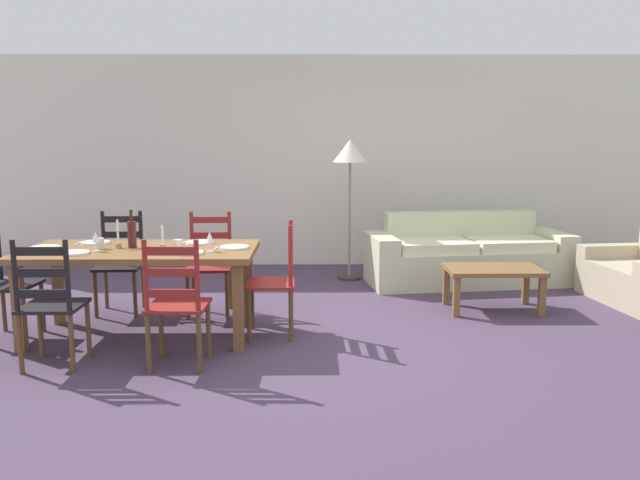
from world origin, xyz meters
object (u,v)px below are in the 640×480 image
dining_chair_far_right (210,263)px  dining_chair_head_east (277,280)px  dining_chair_far_left (120,263)px  coffee_table (493,274)px  dining_chair_near_left (50,304)px  coffee_cup_primary (178,245)px  couch (466,257)px  dining_table (140,259)px  wine_glass_near_left (96,238)px  standing_lamp (350,159)px  dining_chair_near_right (176,303)px  coffee_cup_secondary (100,243)px  wine_bottle (132,234)px  dining_chair_head_west (4,282)px  wine_glass_near_right (210,238)px

dining_chair_far_right → dining_chair_head_east: bearing=-46.3°
dining_chair_far_left → coffee_table: bearing=0.2°
dining_chair_near_left → coffee_cup_primary: (0.79, 0.64, 0.32)m
dining_chair_near_left → couch: size_ratio=0.41×
dining_table → coffee_table: bearing=14.2°
wine_glass_near_left → couch: (3.51, 2.14, -0.57)m
standing_lamp → dining_chair_near_right: bearing=-115.5°
dining_chair_far_right → coffee_cup_secondary: size_ratio=10.67×
dining_chair_far_left → couch: size_ratio=0.41×
dining_chair_head_east → wine_bottle: wine_bottle is taller
dining_chair_near_right → coffee_cup_primary: (-0.11, 0.64, 0.32)m
dining_chair_near_left → dining_chair_head_east: (1.58, 0.76, 0.00)m
dining_chair_near_left → dining_chair_head_west: (-0.68, 0.71, 0.00)m
dining_chair_far_left → wine_glass_near_left: size_ratio=5.96×
dining_chair_head_east → coffee_table: bearing=20.8°
wine_glass_near_left → couch: size_ratio=0.07×
dining_table → dining_chair_near_right: size_ratio=1.98×
dining_chair_far_right → coffee_cup_secondary: (-0.77, -0.75, 0.32)m
dining_chair_near_right → dining_chair_head_east: bearing=48.5°
wine_glass_near_left → wine_glass_near_right: (0.92, -0.02, 0.00)m
dining_chair_head_east → dining_chair_head_west: bearing=-178.6°
dining_chair_head_west → dining_chair_near_right: bearing=-24.1°
dining_chair_head_west → coffee_cup_secondary: bearing=1.2°
coffee_cup_primary → dining_table: bearing=163.7°
wine_bottle → coffee_cup_secondary: bearing=-168.9°
dining_table → dining_chair_head_west: (-1.13, -0.03, -0.19)m
coffee_cup_primary → standing_lamp: standing_lamp is taller
standing_lamp → dining_chair_head_east: bearing=-108.5°
dining_chair_head_east → coffee_table: (2.04, 0.78, -0.12)m
dining_chair_head_east → coffee_cup_primary: (-0.79, -0.12, 0.32)m
dining_chair_head_west → standing_lamp: 3.84m
dining_table → dining_chair_near_right: (0.45, -0.74, -0.19)m
dining_chair_far_right → wine_glass_near_right: size_ratio=5.96×
dining_chair_near_left → wine_glass_near_right: size_ratio=5.96×
coffee_cup_secondary → standing_lamp: size_ratio=0.05×
coffee_cup_primary → dining_chair_head_east: bearing=8.8°
wine_bottle → coffee_cup_secondary: (-0.25, -0.05, -0.07)m
dining_chair_near_left → standing_lamp: size_ratio=0.59×
dining_table → dining_chair_far_right: dining_chair_far_right is taller
dining_chair_far_left → standing_lamp: bearing=31.9°
dining_chair_near_right → coffee_cup_secondary: 1.11m
dining_chair_near_left → dining_chair_far_left: same height
dining_chair_near_right → wine_glass_near_right: bearing=75.6°
dining_chair_head_west → standing_lamp: bearing=36.8°
dining_chair_near_left → dining_chair_far_right: same height
dining_table → wine_glass_near_right: bearing=-13.9°
dining_chair_near_right → dining_chair_head_west: 1.73m
coffee_cup_secondary → coffee_table: bearing=13.1°
wine_glass_near_right → coffee_cup_primary: bearing=169.1°
dining_table → wine_bottle: bearing=153.6°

